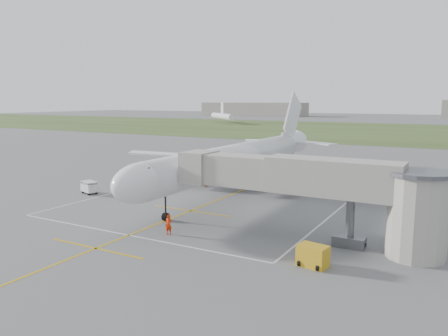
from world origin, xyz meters
The scene contains 11 objects.
ground centered at (0.00, 0.00, 0.00)m, with size 700.00×700.00×0.00m, color #59595B.
grass_strip centered at (0.00, 130.00, 0.01)m, with size 700.00×120.00×0.02m, color #37471F.
apron_markings centered at (0.00, -5.82, 0.01)m, with size 28.20×60.00×0.01m.
airliner centered at (0.00, 0.75, 4.39)m, with size 38.93×46.75×13.52m.
jet_bridge centered at (15.72, -13.50, 4.74)m, with size 23.40×5.00×7.20m.
gpu_unit centered at (16.70, -19.12, 0.78)m, with size 2.31×1.80×1.59m.
baggage_cart centered at (-16.38, -8.93, 0.82)m, with size 2.62×2.03×1.61m.
ramp_worker_nose centered at (2.97, -18.05, 0.92)m, with size 0.67×0.44×1.85m, color red.
ramp_worker_wing centered at (-5.50, 2.22, 0.89)m, with size 0.86×0.67×1.78m, color #E55307.
distant_hangars centered at (-16.15, 265.19, 5.17)m, with size 345.00×49.00×12.00m.
distant_aircraft centered at (7.17, 171.75, 3.59)m, with size 216.13×61.04×8.85m.
Camera 1 is at (25.85, -48.77, 12.01)m, focal length 35.00 mm.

